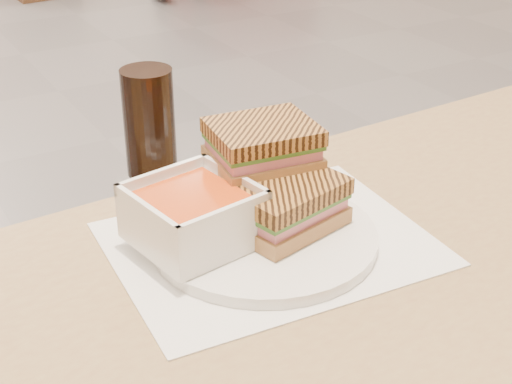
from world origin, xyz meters
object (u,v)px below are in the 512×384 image
plate (264,237)px  main_table (389,361)px  soup_bowl (194,217)px  cola_glass (149,123)px  panini_lower (282,203)px

plate → main_table: bearing=-58.0°
soup_bowl → cola_glass: cola_glass is taller
plate → panini_lower: size_ratio=1.77×
main_table → soup_bowl: size_ratio=8.43×
soup_bowl → panini_lower: (0.11, -0.02, -0.00)m
main_table → panini_lower: size_ratio=8.14×
soup_bowl → panini_lower: soup_bowl is taller
plate → cola_glass: bearing=98.9°
plate → cola_glass: size_ratio=1.77×
plate → cola_glass: cola_glass is taller
soup_bowl → main_table: bearing=-44.8°
plate → cola_glass: 0.25m
main_table → soup_bowl: 0.28m
main_table → cola_glass: size_ratio=8.17×
panini_lower → cola_glass: cola_glass is taller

